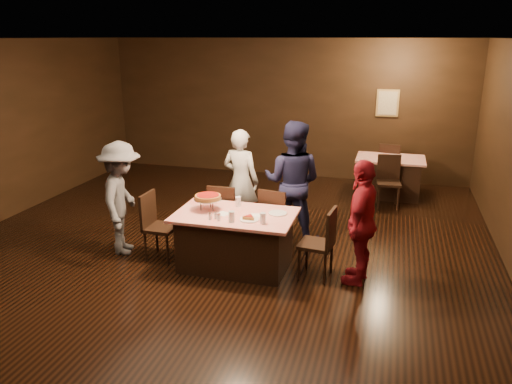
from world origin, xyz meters
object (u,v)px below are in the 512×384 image
at_px(plate_empty, 278,213).
at_px(glass_front_left, 232,217).
at_px(diner_white_jacket, 241,181).
at_px(chair_back_near, 389,182).
at_px(chair_far_right, 277,218).
at_px(diner_red_shirt, 362,222).
at_px(pizza_stand, 208,197).
at_px(main_table, 235,240).
at_px(back_table, 389,177).
at_px(chair_end_right, 316,243).
at_px(chair_end_left, 161,226).
at_px(glass_front_right, 263,218).
at_px(chair_back_far, 390,165).
at_px(diner_grey_knit, 122,198).
at_px(chair_far_left, 225,213).
at_px(glass_back, 238,202).
at_px(diner_navy_hoodie, 292,182).

distance_m(plate_empty, glass_front_left, 0.68).
bearing_deg(diner_white_jacket, chair_back_near, -130.48).
relative_size(chair_far_right, diner_red_shirt, 0.59).
height_order(chair_far_right, pizza_stand, pizza_stand).
height_order(main_table, plate_empty, plate_empty).
relative_size(back_table, chair_end_right, 1.37).
distance_m(main_table, chair_end_left, 1.10).
xyz_separation_m(back_table, chair_back_near, (0.00, -0.70, 0.09)).
bearing_deg(chair_end_right, chair_end_left, -83.36).
bearing_deg(glass_front_right, glass_front_left, -172.87).
bearing_deg(pizza_stand, chair_end_left, -175.91).
xyz_separation_m(chair_back_far, diner_grey_knit, (-3.65, -4.42, 0.35)).
distance_m(chair_end_right, diner_grey_knit, 2.83).
bearing_deg(glass_front_right, diner_red_shirt, 12.75).
height_order(chair_far_left, chair_far_right, same).
bearing_deg(glass_front_left, glass_front_right, 7.13).
relative_size(pizza_stand, plate_empty, 1.52).
height_order(pizza_stand, glass_front_left, pizza_stand).
xyz_separation_m(main_table, chair_back_near, (1.94, 3.16, 0.09)).
relative_size(diner_white_jacket, diner_grey_knit, 1.01).
height_order(main_table, chair_back_far, chair_back_far).
distance_m(back_table, glass_front_left, 4.59).
xyz_separation_m(chair_back_far, glass_back, (-1.99, -4.16, 0.37)).
relative_size(pizza_stand, glass_front_right, 2.71).
relative_size(diner_navy_hoodie, plate_empty, 7.44).
distance_m(chair_back_far, diner_red_shirt, 4.45).
height_order(diner_grey_knit, diner_red_shirt, diner_grey_knit).
height_order(chair_back_far, pizza_stand, pizza_stand).
height_order(chair_far_right, chair_end_right, same).
distance_m(chair_far_right, pizza_stand, 1.16).
bearing_deg(diner_navy_hoodie, diner_white_jacket, -6.50).
relative_size(diner_white_jacket, diner_navy_hoodie, 0.90).
height_order(chair_far_left, diner_white_jacket, diner_white_jacket).
xyz_separation_m(main_table, pizza_stand, (-0.40, 0.05, 0.57)).
relative_size(chair_far_left, diner_grey_knit, 0.58).
bearing_deg(chair_far_left, back_table, -127.82).
relative_size(chair_back_near, glass_front_left, 6.79).
bearing_deg(pizza_stand, diner_grey_knit, -179.58).
distance_m(diner_grey_knit, glass_front_left, 1.79).
distance_m(diner_grey_knit, diner_red_shirt, 3.37).
height_order(back_table, glass_back, glass_back).
distance_m(chair_end_left, glass_back, 1.15).
relative_size(chair_end_left, diner_red_shirt, 0.59).
bearing_deg(back_table, chair_back_far, 90.00).
bearing_deg(chair_end_left, glass_front_right, -97.97).
xyz_separation_m(chair_far_right, glass_front_right, (0.05, -1.00, 0.37)).
xyz_separation_m(back_table, glass_front_right, (-1.49, -4.11, 0.46)).
xyz_separation_m(chair_end_right, glass_front_left, (-1.05, -0.30, 0.37)).
distance_m(chair_back_far, glass_front_right, 4.95).
distance_m(chair_far_right, plate_empty, 0.69).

